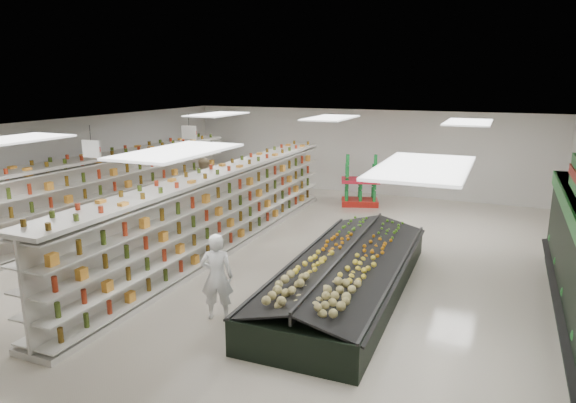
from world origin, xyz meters
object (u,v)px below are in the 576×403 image
at_px(gondola_left, 87,200).
at_px(gondola_center, 221,213).
at_px(produce_island, 347,273).
at_px(shopper_background, 206,188).
at_px(soda_endcap, 360,182).
at_px(shopper_main, 217,277).

xyz_separation_m(gondola_left, gondola_center, (4.18, 0.34, -0.04)).
height_order(gondola_left, produce_island, gondola_left).
height_order(gondola_left, shopper_background, gondola_left).
distance_m(produce_island, soda_endcap, 7.70).
distance_m(gondola_left, gondola_center, 4.20).
distance_m(gondola_left, produce_island, 8.10).
bearing_deg(gondola_left, soda_endcap, 48.29).
bearing_deg(soda_endcap, shopper_main, -90.55).
bearing_deg(produce_island, shopper_background, 145.29).
bearing_deg(shopper_background, soda_endcap, -28.79).
height_order(gondola_left, shopper_main, gondola_left).
xyz_separation_m(produce_island, shopper_background, (-5.88, 4.07, 0.52)).
bearing_deg(shopper_main, shopper_background, -77.54).
relative_size(gondola_left, produce_island, 1.98).
xyz_separation_m(gondola_center, shopper_main, (1.96, -3.53, -0.14)).
xyz_separation_m(gondola_center, shopper_background, (-2.06, 2.59, -0.01)).
height_order(produce_island, shopper_background, shopper_background).
xyz_separation_m(gondola_left, shopper_main, (6.14, -3.18, -0.18)).
height_order(gondola_left, soda_endcap, gondola_left).
bearing_deg(produce_island, soda_endcap, 103.25).
xyz_separation_m(produce_island, shopper_main, (-1.85, -2.05, 0.39)).
distance_m(gondola_left, shopper_background, 3.62).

